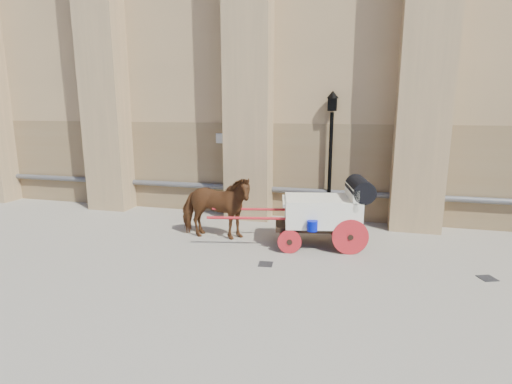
# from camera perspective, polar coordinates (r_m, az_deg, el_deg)

# --- Properties ---
(ground) EXTENTS (90.00, 90.00, 0.00)m
(ground) POSITION_cam_1_polar(r_m,az_deg,el_deg) (9.43, -1.00, -9.76)
(ground) COLOR gray
(ground) RESTS_ON ground
(horse) EXTENTS (2.09, 1.00, 1.75)m
(horse) POSITION_cam_1_polar(r_m,az_deg,el_deg) (10.74, -5.84, -2.19)
(horse) COLOR brown
(horse) RESTS_ON ground
(carriage) EXTENTS (4.20, 1.87, 1.78)m
(carriage) POSITION_cam_1_polar(r_m,az_deg,el_deg) (10.27, 10.15, -2.48)
(carriage) COLOR black
(carriage) RESTS_ON ground
(street_lamp) EXTENTS (0.37, 0.37, 3.97)m
(street_lamp) POSITION_cam_1_polar(r_m,az_deg,el_deg) (12.34, 10.59, 5.44)
(street_lamp) COLOR black
(street_lamp) RESTS_ON ground
(drain_grate_near) EXTENTS (0.35, 0.35, 0.01)m
(drain_grate_near) POSITION_cam_1_polar(r_m,az_deg,el_deg) (9.22, 1.38, -10.25)
(drain_grate_near) COLOR black
(drain_grate_near) RESTS_ON ground
(drain_grate_far) EXTENTS (0.42, 0.42, 0.01)m
(drain_grate_far) POSITION_cam_1_polar(r_m,az_deg,el_deg) (9.79, 30.15, -10.61)
(drain_grate_far) COLOR black
(drain_grate_far) RESTS_ON ground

